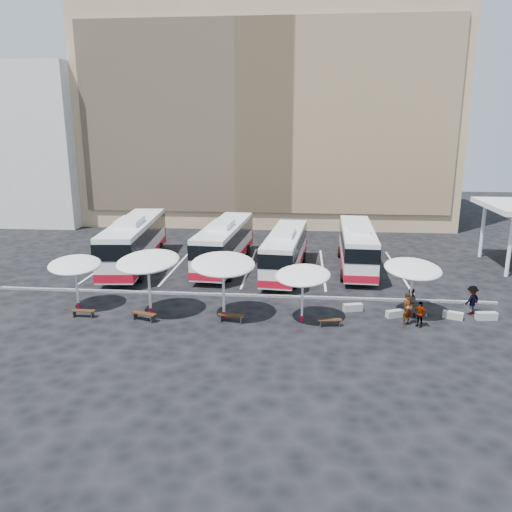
# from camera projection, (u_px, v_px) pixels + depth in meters

# --- Properties ---
(ground) EXTENTS (120.00, 120.00, 0.00)m
(ground) POSITION_uv_depth(u_px,v_px,m) (237.00, 299.00, 33.45)
(ground) COLOR black
(ground) RESTS_ON ground
(sandstone_building) EXTENTS (42.00, 18.25, 29.60)m
(sandstone_building) POSITION_uv_depth(u_px,v_px,m) (270.00, 114.00, 60.99)
(sandstone_building) COLOR tan
(sandstone_building) RESTS_ON ground
(apartment_block) EXTENTS (14.00, 14.00, 18.00)m
(apartment_block) POSITION_uv_depth(u_px,v_px,m) (38.00, 145.00, 60.67)
(apartment_block) COLOR silver
(apartment_block) RESTS_ON ground
(curb_divider) EXTENTS (34.00, 0.25, 0.15)m
(curb_divider) POSITION_uv_depth(u_px,v_px,m) (238.00, 295.00, 33.92)
(curb_divider) COLOR black
(curb_divider) RESTS_ON ground
(bay_lines) EXTENTS (24.15, 12.00, 0.01)m
(bay_lines) POSITION_uv_depth(u_px,v_px,m) (250.00, 266.00, 41.16)
(bay_lines) COLOR white
(bay_lines) RESTS_ON ground
(bus_0) EXTENTS (4.01, 13.39, 4.19)m
(bus_0) POSITION_uv_depth(u_px,v_px,m) (134.00, 241.00, 40.67)
(bus_0) COLOR white
(bus_0) RESTS_ON ground
(bus_1) EXTENTS (3.46, 12.37, 3.88)m
(bus_1) POSITION_uv_depth(u_px,v_px,m) (225.00, 243.00, 40.78)
(bus_1) COLOR white
(bus_1) RESTS_ON ground
(bus_2) EXTENTS (3.40, 11.51, 3.60)m
(bus_2) POSITION_uv_depth(u_px,v_px,m) (285.00, 250.00, 38.86)
(bus_2) COLOR white
(bus_2) RESTS_ON ground
(bus_3) EXTENTS (3.09, 11.80, 3.71)m
(bus_3) POSITION_uv_depth(u_px,v_px,m) (357.00, 245.00, 40.18)
(bus_3) COLOR white
(bus_3) RESTS_ON ground
(sunshade_0) EXTENTS (4.11, 4.13, 3.36)m
(sunshade_0) POSITION_uv_depth(u_px,v_px,m) (75.00, 265.00, 30.95)
(sunshade_0) COLOR white
(sunshade_0) RESTS_ON ground
(sunshade_1) EXTENTS (4.77, 4.80, 3.96)m
(sunshade_1) POSITION_uv_depth(u_px,v_px,m) (148.00, 262.00, 29.75)
(sunshade_1) COLOR white
(sunshade_1) RESTS_ON ground
(sunshade_2) EXTENTS (4.60, 4.63, 3.96)m
(sunshade_2) POSITION_uv_depth(u_px,v_px,m) (223.00, 265.00, 29.15)
(sunshade_2) COLOR white
(sunshade_2) RESTS_ON ground
(sunshade_3) EXTENTS (4.15, 4.17, 3.35)m
(sunshade_3) POSITION_uv_depth(u_px,v_px,m) (303.00, 276.00, 28.78)
(sunshade_3) COLOR white
(sunshade_3) RESTS_ON ground
(sunshade_4) EXTENTS (4.15, 4.18, 3.53)m
(sunshade_4) POSITION_uv_depth(u_px,v_px,m) (413.00, 269.00, 29.53)
(sunshade_4) COLOR white
(sunshade_4) RESTS_ON ground
(wood_bench_0) EXTENTS (1.43, 0.39, 0.44)m
(wood_bench_0) POSITION_uv_depth(u_px,v_px,m) (83.00, 312.00, 30.12)
(wood_bench_0) COLOR black
(wood_bench_0) RESTS_ON ground
(wood_bench_1) EXTENTS (1.63, 0.91, 0.48)m
(wood_bench_1) POSITION_uv_depth(u_px,v_px,m) (144.00, 315.00, 29.56)
(wood_bench_1) COLOR black
(wood_bench_1) RESTS_ON ground
(wood_bench_2) EXTENTS (1.61, 0.66, 0.48)m
(wood_bench_2) POSITION_uv_depth(u_px,v_px,m) (231.00, 316.00, 29.33)
(wood_bench_2) COLOR black
(wood_bench_2) RESTS_ON ground
(wood_bench_3) EXTENTS (1.41, 0.56, 0.42)m
(wood_bench_3) POSITION_uv_depth(u_px,v_px,m) (330.00, 321.00, 28.73)
(wood_bench_3) COLOR black
(wood_bench_3) RESTS_ON ground
(conc_bench_0) EXTENTS (1.27, 0.71, 0.45)m
(conc_bench_0) POSITION_uv_depth(u_px,v_px,m) (353.00, 307.00, 31.17)
(conc_bench_0) COLOR gray
(conc_bench_0) RESTS_ON ground
(conc_bench_1) EXTENTS (1.19, 0.79, 0.42)m
(conc_bench_1) POSITION_uv_depth(u_px,v_px,m) (395.00, 314.00, 30.17)
(conc_bench_1) COLOR gray
(conc_bench_1) RESTS_ON ground
(conc_bench_2) EXTENTS (1.21, 0.80, 0.43)m
(conc_bench_2) POSITION_uv_depth(u_px,v_px,m) (453.00, 315.00, 29.90)
(conc_bench_2) COLOR gray
(conc_bench_2) RESTS_ON ground
(conc_bench_3) EXTENTS (1.28, 0.55, 0.46)m
(conc_bench_3) POSITION_uv_depth(u_px,v_px,m) (486.00, 316.00, 29.74)
(conc_bench_3) COLOR gray
(conc_bench_3) RESTS_ON ground
(passenger_0) EXTENTS (0.83, 0.79, 1.91)m
(passenger_0) POSITION_uv_depth(u_px,v_px,m) (408.00, 309.00, 28.78)
(passenger_0) COLOR black
(passenger_0) RESTS_ON ground
(passenger_1) EXTENTS (0.97, 0.82, 1.75)m
(passenger_1) POSITION_uv_depth(u_px,v_px,m) (410.00, 302.00, 30.18)
(passenger_1) COLOR black
(passenger_1) RESTS_ON ground
(passenger_2) EXTENTS (0.91, 0.89, 1.53)m
(passenger_2) POSITION_uv_depth(u_px,v_px,m) (420.00, 314.00, 28.58)
(passenger_2) COLOR black
(passenger_2) RESTS_ON ground
(passenger_3) EXTENTS (1.35, 1.22, 1.81)m
(passenger_3) POSITION_uv_depth(u_px,v_px,m) (471.00, 300.00, 30.51)
(passenger_3) COLOR black
(passenger_3) RESTS_ON ground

